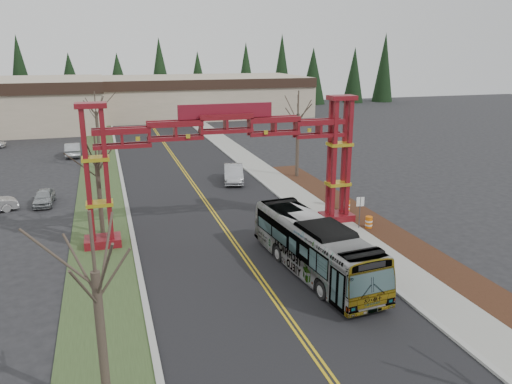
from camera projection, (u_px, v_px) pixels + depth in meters
name	position (u px, v px, depth m)	size (l,w,h in m)	color
road	(207.00, 203.00, 39.86)	(12.00, 110.00, 0.02)	black
lane_line_left	(205.00, 203.00, 39.82)	(0.12, 100.00, 0.01)	gold
lane_line_right	(208.00, 203.00, 39.89)	(0.12, 100.00, 0.01)	gold
curb_right	(279.00, 196.00, 41.57)	(0.30, 110.00, 0.15)	#A5A6A1
sidewalk_right	(295.00, 194.00, 41.98)	(2.60, 110.00, 0.14)	gray
landscape_strip	(431.00, 260.00, 28.94)	(2.60, 50.00, 0.12)	black
grass_median	(102.00, 212.00, 37.60)	(4.00, 110.00, 0.08)	#334522
curb_left	(128.00, 209.00, 38.11)	(0.30, 110.00, 0.15)	#A5A6A1
gateway_arch	(226.00, 145.00, 31.78)	(18.20, 1.60, 8.90)	#5E0C0D
retail_building_east	(199.00, 96.00, 92.20)	(38.00, 20.30, 7.00)	tan
conifer_treeline	(139.00, 77.00, 99.70)	(116.10, 5.60, 13.00)	black
transit_bus	(314.00, 247.00, 27.13)	(2.55, 10.88, 3.03)	#B0B2B8
silver_sedan	(234.00, 174.00, 46.04)	(1.69, 4.85, 1.60)	#A5A8AD
parked_car_near_a	(44.00, 197.00, 39.34)	(1.46, 3.62, 1.24)	#989C9F
parked_car_far_a	(73.00, 150.00, 57.14)	(1.64, 4.69, 1.55)	#A4A9AC
bare_tree_median_near	(95.00, 273.00, 15.48)	(3.02, 3.02, 7.21)	#382D26
bare_tree_median_mid	(97.00, 165.00, 31.97)	(2.96, 2.96, 6.69)	#382D26
bare_tree_median_far	(96.00, 112.00, 49.66)	(3.02, 3.02, 7.87)	#382D26
bare_tree_right_far	(298.00, 114.00, 46.29)	(3.25, 3.25, 8.21)	#382D26
street_sign	(360.00, 206.00, 33.55)	(0.53, 0.12, 2.32)	#3F3F44
barrel_south	(369.00, 223.00, 34.00)	(0.49, 0.49, 0.91)	orange
barrel_mid	(347.00, 206.00, 37.57)	(0.49, 0.49, 0.90)	orange
barrel_north	(330.00, 200.00, 38.90)	(0.56, 0.56, 1.04)	orange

